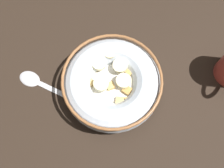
{
  "coord_description": "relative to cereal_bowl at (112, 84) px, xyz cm",
  "views": [
    {
      "loc": [
        15.72,
        8.01,
        55.49
      ],
      "look_at": [
        0.0,
        0.0,
        3.0
      ],
      "focal_mm": 44.81,
      "sensor_mm": 36.0,
      "label": 1
    }
  ],
  "objects": [
    {
      "name": "spoon",
      "position": [
        5.92,
        -14.89,
        -2.73
      ],
      "size": [
        3.34,
        14.11,
        0.8
      ],
      "color": "#B7B7BC",
      "rests_on": "ground_plane"
    },
    {
      "name": "ground_plane",
      "position": [
        -0.0,
        0.03,
        -4.08
      ],
      "size": [
        124.34,
        124.34,
        2.0
      ],
      "primitive_type": "cube",
      "color": "black"
    },
    {
      "name": "cereal_bowl",
      "position": [
        0.0,
        0.0,
        0.0
      ],
      "size": [
        19.54,
        19.54,
        5.75
      ],
      "color": "#B2BCC6",
      "rests_on": "ground_plane"
    }
  ]
}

